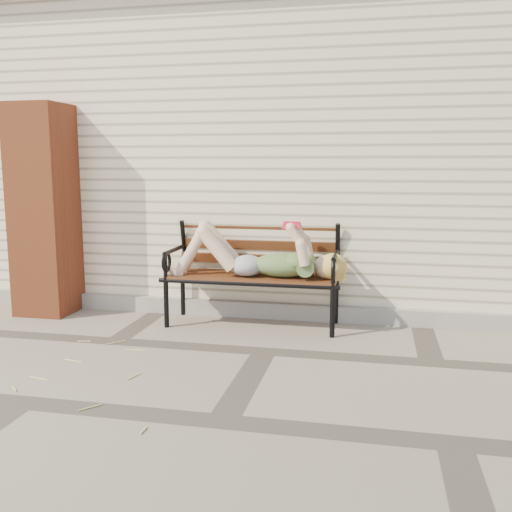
# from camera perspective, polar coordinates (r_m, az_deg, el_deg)

# --- Properties ---
(ground) EXTENTS (80.00, 80.00, 0.00)m
(ground) POSITION_cam_1_polar(r_m,az_deg,el_deg) (4.49, 0.86, -9.52)
(ground) COLOR gray
(ground) RESTS_ON ground
(house_wall) EXTENTS (8.00, 4.00, 3.00)m
(house_wall) POSITION_cam_1_polar(r_m,az_deg,el_deg) (7.22, 5.51, 9.59)
(house_wall) COLOR #F3E2BD
(house_wall) RESTS_ON ground
(house_roof) EXTENTS (8.30, 4.30, 0.30)m
(house_roof) POSITION_cam_1_polar(r_m,az_deg,el_deg) (7.42, 5.72, 22.44)
(house_roof) COLOR #483B34
(house_roof) RESTS_ON house_wall
(foundation_strip) EXTENTS (8.00, 0.10, 0.15)m
(foundation_strip) POSITION_cam_1_polar(r_m,az_deg,el_deg) (5.38, 2.85, -5.52)
(foundation_strip) COLOR gray
(foundation_strip) RESTS_ON ground
(brick_pillar) EXTENTS (0.50, 0.50, 2.00)m
(brick_pillar) POSITION_cam_1_polar(r_m,az_deg,el_deg) (5.84, -20.40, 4.28)
(brick_pillar) COLOR #9F4724
(brick_pillar) RESTS_ON ground
(garden_bench) EXTENTS (1.67, 0.66, 1.08)m
(garden_bench) POSITION_cam_1_polar(r_m,az_deg,el_deg) (5.16, -0.13, -0.14)
(garden_bench) COLOR black
(garden_bench) RESTS_ON ground
(reading_woman) EXTENTS (1.57, 0.36, 0.49)m
(reading_woman) POSITION_cam_1_polar(r_m,az_deg,el_deg) (5.02, -0.29, 0.03)
(reading_woman) COLOR #0A3B4B
(reading_woman) RESTS_ON ground
(straw_scatter) EXTENTS (2.89, 1.71, 0.01)m
(straw_scatter) POSITION_cam_1_polar(r_m,az_deg,el_deg) (4.40, -20.38, -10.41)
(straw_scatter) COLOR #E1D56D
(straw_scatter) RESTS_ON ground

